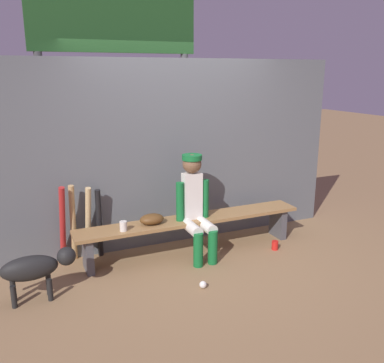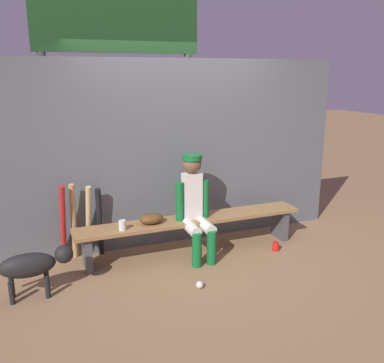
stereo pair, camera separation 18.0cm
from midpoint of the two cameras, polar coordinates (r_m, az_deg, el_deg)
name	(u,v)px [view 2 (the right image)]	position (r m, az deg, el deg)	size (l,w,h in m)	color
ground_plane	(192,252)	(5.16, 1.01, -9.55)	(30.00, 30.00, 0.00)	olive
chainlink_fence	(180,154)	(5.17, -0.67, 3.79)	(4.32, 0.03, 2.28)	#595E63
dugout_bench	(192,225)	(5.02, 1.03, -5.95)	(2.77, 0.36, 0.43)	olive
player_seated	(195,204)	(4.83, 1.51, -3.03)	(0.41, 0.55, 1.20)	silver
baseball_glove	(151,219)	(4.81, -4.49, -5.06)	(0.28, 0.20, 0.12)	#593819
bat_aluminum_black	(100,222)	(5.01, -11.45, -5.44)	(0.06, 0.06, 0.83)	black
bat_wood_natural	(89,221)	(4.99, -12.89, -5.32)	(0.06, 0.06, 0.89)	tan
bat_wood_tan	(74,222)	(4.97, -14.83, -5.30)	(0.06, 0.06, 0.92)	tan
bat_aluminum_red	(63,224)	(4.91, -16.14, -5.54)	(0.06, 0.06, 0.95)	#B22323
baseball	(200,285)	(4.35, 2.26, -13.89)	(0.07, 0.07, 0.07)	white
cup_on_ground	(276,247)	(5.28, 12.30, -8.65)	(0.08, 0.08, 0.11)	red
cup_on_bench	(122,225)	(4.66, -8.36, -5.91)	(0.08, 0.08, 0.11)	silver
scoreboard	(123,45)	(5.63, -8.36, 17.92)	(2.38, 0.27, 3.46)	#3F3F42
dog	(34,265)	(4.31, -19.61, -10.65)	(0.84, 0.20, 0.49)	black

